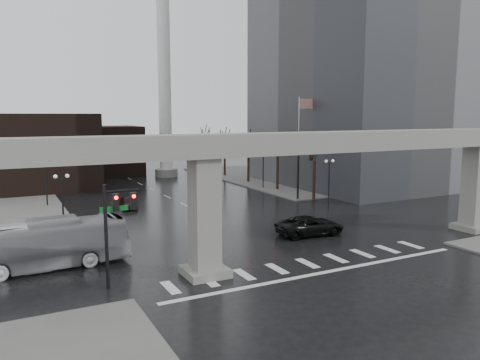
{
  "coord_description": "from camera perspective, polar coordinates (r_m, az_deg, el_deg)",
  "views": [
    {
      "loc": [
        -17.93,
        -25.69,
        9.84
      ],
      "look_at": [
        -0.27,
        8.25,
        4.5
      ],
      "focal_mm": 35.0,
      "sensor_mm": 36.0,
      "label": 1
    }
  ],
  "objects": [
    {
      "name": "tree_right_3",
      "position": [
        75.39,
        -1.86,
        2.72
      ],
      "size": [
        1.11,
        1.66,
        8.02
      ],
      "color": "black",
      "rests_on": "ground"
    },
    {
      "name": "lamp_left_0",
      "position": [
        40.44,
        -20.85,
        -1.64
      ],
      "size": [
        1.22,
        0.32,
        5.11
      ],
      "color": "black",
      "rests_on": "ground"
    },
    {
      "name": "building_far_mid",
      "position": [
        79.52,
        -15.88,
        3.44
      ],
      "size": [
        10.0,
        10.0,
        8.0
      ],
      "primitive_type": "cube",
      "color": "black",
      "rests_on": "ground"
    },
    {
      "name": "pickup_truck",
      "position": [
        39.13,
        8.55,
        -5.51
      ],
      "size": [
        5.95,
        3.18,
        1.59
      ],
      "primitive_type": "imported",
      "rotation": [
        0.0,
        0.0,
        1.47
      ],
      "color": "black",
      "rests_on": "ground"
    },
    {
      "name": "city_bus",
      "position": [
        32.68,
        -23.55,
        -7.34
      ],
      "size": [
        11.54,
        3.09,
        3.19
      ],
      "primitive_type": "imported",
      "rotation": [
        0.0,
        0.0,
        1.61
      ],
      "color": "silver",
      "rests_on": "ground"
    },
    {
      "name": "signal_mast_arm",
      "position": [
        52.15,
        3.69,
        3.52
      ],
      "size": [
        12.12,
        0.43,
        8.0
      ],
      "color": "black",
      "rests_on": "ground"
    },
    {
      "name": "ground",
      "position": [
        32.83,
        7.18,
        -9.56
      ],
      "size": [
        160.0,
        160.0,
        0.0
      ],
      "primitive_type": "plane",
      "color": "black",
      "rests_on": "ground"
    },
    {
      "name": "building_far_left",
      "position": [
        67.97,
        -24.14,
        3.17
      ],
      "size": [
        16.0,
        14.0,
        10.0
      ],
      "primitive_type": "cube",
      "color": "black",
      "rests_on": "ground"
    },
    {
      "name": "sidewalk_ne",
      "position": [
        76.36,
        7.91,
        0.53
      ],
      "size": [
        28.0,
        36.0,
        0.15
      ],
      "primitive_type": "cube",
      "color": "slate",
      "rests_on": "ground"
    },
    {
      "name": "tree_right_4",
      "position": [
        82.65,
        -4.27,
        3.21
      ],
      "size": [
        1.12,
        1.69,
        8.19
      ],
      "color": "black",
      "rests_on": "ground"
    },
    {
      "name": "lamp_left_2",
      "position": [
        68.13,
        -23.65,
        1.92
      ],
      "size": [
        1.22,
        0.32,
        5.11
      ],
      "color": "black",
      "rests_on": "ground"
    },
    {
      "name": "smokestack",
      "position": [
        75.65,
        -9.17,
        10.51
      ],
      "size": [
        3.6,
        3.6,
        30.0
      ],
      "color": "white",
      "rests_on": "ground"
    },
    {
      "name": "far_car",
      "position": [
        50.9,
        -13.48,
        -2.68
      ],
      "size": [
        1.78,
        3.87,
        1.28
      ],
      "primitive_type": "imported",
      "rotation": [
        0.0,
        0.0,
        -0.07
      ],
      "color": "black",
      "rests_on": "ground"
    },
    {
      "name": "lamp_right_2",
      "position": [
        74.9,
        -2.57,
        3.07
      ],
      "size": [
        1.22,
        0.32,
        5.11
      ],
      "color": "black",
      "rests_on": "ground"
    },
    {
      "name": "signal_left_pole",
      "position": [
        27.41,
        -14.95,
        -4.48
      ],
      "size": [
        2.3,
        0.3,
        6.0
      ],
      "color": "black",
      "rests_on": "ground"
    },
    {
      "name": "tree_right_2",
      "position": [
        68.31,
        1.04,
        2.13
      ],
      "size": [
        1.1,
        1.63,
        7.85
      ],
      "color": "black",
      "rests_on": "ground"
    },
    {
      "name": "lamp_right_0",
      "position": [
        51.02,
        10.81,
        0.64
      ],
      "size": [
        1.22,
        0.32,
        5.11
      ],
      "color": "black",
      "rests_on": "ground"
    },
    {
      "name": "lamp_left_1",
      "position": [
        54.24,
        -22.61,
        0.59
      ],
      "size": [
        1.22,
        0.32,
        5.11
      ],
      "color": "black",
      "rests_on": "ground"
    },
    {
      "name": "flagpole_assembly",
      "position": [
        58.16,
        7.41,
        5.61
      ],
      "size": [
        2.06,
        0.12,
        12.0
      ],
      "color": "silver",
      "rests_on": "ground"
    },
    {
      "name": "tree_right_1",
      "position": [
        61.45,
        4.61,
        1.39
      ],
      "size": [
        1.09,
        1.61,
        7.67
      ],
      "color": "black",
      "rests_on": "ground"
    },
    {
      "name": "elevated_guideway",
      "position": [
        32.2,
        9.25,
        2.57
      ],
      "size": [
        48.0,
        2.6,
        8.7
      ],
      "color": "gray",
      "rests_on": "ground"
    },
    {
      "name": "office_tower",
      "position": [
        70.04,
        14.6,
        16.87
      ],
      "size": [
        22.0,
        26.0,
        42.0
      ],
      "primitive_type": "cube",
      "color": "slate",
      "rests_on": "ground"
    },
    {
      "name": "lamp_right_1",
      "position": [
        62.53,
        2.85,
        2.1
      ],
      "size": [
        1.22,
        0.32,
        5.11
      ],
      "color": "black",
      "rests_on": "ground"
    },
    {
      "name": "tree_right_0",
      "position": [
        54.89,
        9.04,
        0.47
      ],
      "size": [
        1.09,
        1.58,
        7.5
      ],
      "color": "black",
      "rests_on": "ground"
    }
  ]
}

